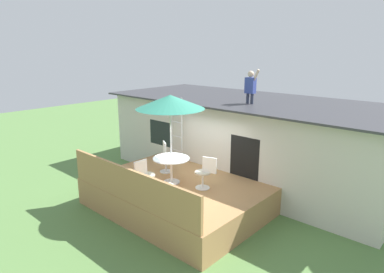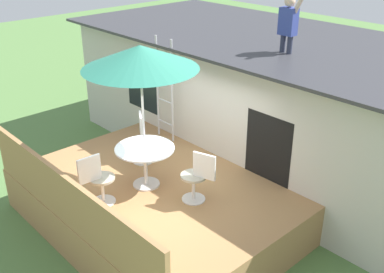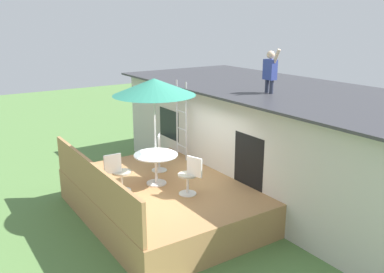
# 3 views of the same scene
# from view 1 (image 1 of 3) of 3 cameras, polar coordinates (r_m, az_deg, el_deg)

# --- Properties ---
(ground_plane) EXTENTS (40.00, 40.00, 0.00)m
(ground_plane) POSITION_cam_1_polar(r_m,az_deg,el_deg) (10.15, -2.29, -11.94)
(ground_plane) COLOR #567F42
(house) EXTENTS (10.50, 4.50, 2.83)m
(house) POSITION_cam_1_polar(r_m,az_deg,el_deg) (12.31, 9.41, -0.22)
(house) COLOR beige
(house) RESTS_ON ground
(deck) EXTENTS (4.90, 3.62, 0.80)m
(deck) POSITION_cam_1_polar(r_m,az_deg,el_deg) (9.97, -2.31, -9.88)
(deck) COLOR #A87A4C
(deck) RESTS_ON ground
(deck_railing) EXTENTS (4.80, 0.08, 0.90)m
(deck_railing) POSITION_cam_1_polar(r_m,az_deg,el_deg) (8.57, -10.69, -8.19)
(deck_railing) COLOR #A87A4C
(deck_railing) RESTS_ON deck
(patio_table) EXTENTS (1.04, 1.04, 0.74)m
(patio_table) POSITION_cam_1_polar(r_m,az_deg,el_deg) (9.60, -3.55, -4.55)
(patio_table) COLOR silver
(patio_table) RESTS_ON deck
(patio_umbrella) EXTENTS (1.90, 1.90, 2.54)m
(patio_umbrella) POSITION_cam_1_polar(r_m,az_deg,el_deg) (9.17, -3.72, 5.89)
(patio_umbrella) COLOR silver
(patio_umbrella) RESTS_ON deck
(step_ladder) EXTENTS (0.52, 0.04, 2.20)m
(step_ladder) POSITION_cam_1_polar(r_m,az_deg,el_deg) (11.37, -2.62, 1.23)
(step_ladder) COLOR silver
(step_ladder) RESTS_ON deck
(person_figure) EXTENTS (0.47, 0.20, 1.11)m
(person_figure) POSITION_cam_1_polar(r_m,az_deg,el_deg) (10.93, 9.95, 8.64)
(person_figure) COLOR #33384C
(person_figure) RESTS_ON house
(patio_chair_left) EXTENTS (0.56, 0.46, 0.92)m
(patio_chair_left) POSITION_cam_1_polar(r_m,az_deg,el_deg) (10.54, -4.54, -3.53)
(patio_chair_left) COLOR silver
(patio_chair_left) RESTS_ON deck
(patio_chair_right) EXTENTS (0.61, 0.44, 0.92)m
(patio_chair_right) POSITION_cam_1_polar(r_m,az_deg,el_deg) (9.23, 2.23, -6.20)
(patio_chair_right) COLOR silver
(patio_chair_right) RESTS_ON deck
(patio_chair_near) EXTENTS (0.44, 0.62, 0.92)m
(patio_chair_near) POSITION_cam_1_polar(r_m,az_deg,el_deg) (9.09, -8.03, -6.67)
(patio_chair_near) COLOR silver
(patio_chair_near) RESTS_ON deck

